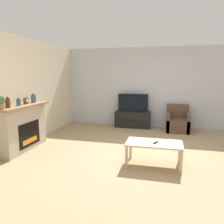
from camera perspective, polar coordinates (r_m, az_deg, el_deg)
ground_plane at (r=5.19m, az=9.26°, el=-10.53°), size 24.00×24.00×0.00m
wall_back at (r=7.62m, az=11.24°, el=6.27°), size 12.00×0.06×2.70m
wall_left at (r=5.99m, az=-21.71°, el=4.87°), size 0.06×12.00×2.70m
fireplace at (r=5.62m, az=-22.23°, el=-3.67°), size 0.46×1.56×1.09m
mantel_vase_left at (r=5.14m, az=-25.59°, el=2.22°), size 0.10×0.10×0.24m
mantel_vase_centre_left at (r=5.41m, az=-23.22°, el=2.41°), size 0.10×0.10×0.18m
mantel_vase_right at (r=5.88m, az=-19.83°, el=3.39°), size 0.12×0.12×0.23m
mantel_clock at (r=5.63m, az=-21.55°, el=2.72°), size 0.08×0.11×0.15m
potted_plant at (r=4.98m, az=-27.04°, el=2.54°), size 0.19×0.19×0.29m
tv_stand at (r=7.53m, az=5.43°, el=-1.90°), size 1.19×0.47×0.55m
tv at (r=7.44m, az=5.49°, el=2.29°), size 1.02×0.18×0.60m
armchair at (r=7.30m, az=16.74°, el=-2.63°), size 0.70×0.76×0.83m
coffee_table at (r=4.42m, az=10.94°, el=-8.55°), size 1.09×0.59×0.47m
remote at (r=4.37m, az=11.30°, el=-7.85°), size 0.10×0.15×0.02m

